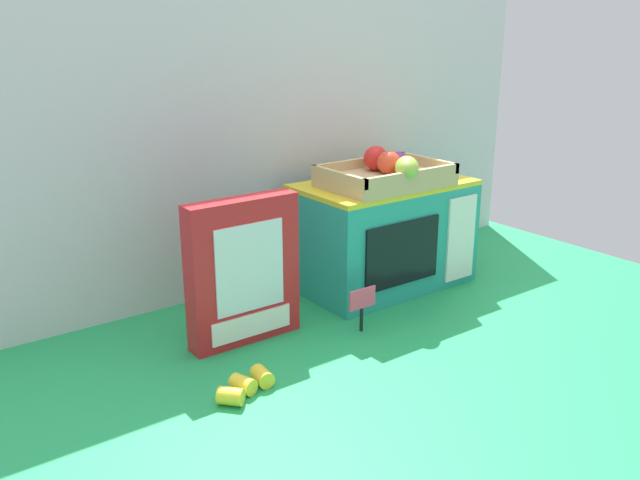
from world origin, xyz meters
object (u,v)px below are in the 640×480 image
object	(u,v)px
loose_toy_banana	(246,386)
loose_toy_apple	(452,246)
price_sign	(362,303)
food_groups_crate	(387,174)
cookie_set_box	(243,271)
toy_microwave	(383,234)

from	to	relation	value
loose_toy_banana	loose_toy_apple	xyz separation A→B (m)	(0.86, 0.30, 0.02)
price_sign	loose_toy_banana	xyz separation A→B (m)	(-0.34, -0.08, -0.05)
loose_toy_banana	loose_toy_apple	size ratio (longest dim) A/B	1.89
food_groups_crate	cookie_set_box	world-z (taller)	food_groups_crate
price_sign	loose_toy_banana	bearing A→B (deg)	-167.25
toy_microwave	loose_toy_apple	bearing A→B (deg)	6.94
toy_microwave	cookie_set_box	bearing A→B (deg)	-170.91
price_sign	loose_toy_apple	xyz separation A→B (m)	(0.52, 0.22, -0.03)
cookie_set_box	loose_toy_apple	size ratio (longest dim) A/B	4.63
cookie_set_box	loose_toy_banana	distance (m)	0.26
toy_microwave	price_sign	distance (m)	0.30
loose_toy_apple	loose_toy_banana	bearing A→B (deg)	-160.74
loose_toy_apple	price_sign	bearing A→B (deg)	-156.77
food_groups_crate	cookie_set_box	bearing A→B (deg)	-174.58
food_groups_crate	loose_toy_apple	size ratio (longest dim) A/B	4.45
price_sign	loose_toy_apple	world-z (taller)	price_sign
loose_toy_banana	loose_toy_apple	bearing A→B (deg)	19.26
cookie_set_box	price_sign	size ratio (longest dim) A/B	3.10
cookie_set_box	food_groups_crate	bearing A→B (deg)	5.42
food_groups_crate	price_sign	xyz separation A→B (m)	(-0.20, -0.16, -0.23)
toy_microwave	loose_toy_apple	size ratio (longest dim) A/B	6.45
cookie_set_box	price_sign	distance (m)	0.27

